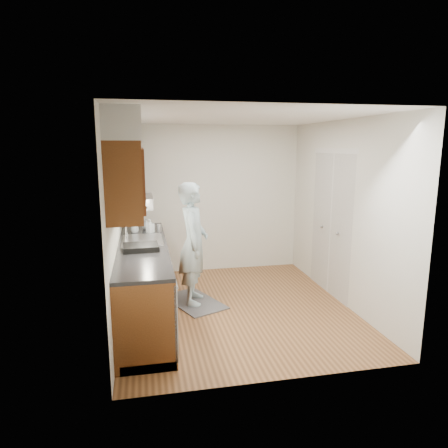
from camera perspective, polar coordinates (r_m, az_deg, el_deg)
The scene contains 15 objects.
floor at distance 5.53m, azimuth 1.64°, elevation -11.82°, with size 3.50×3.50×0.00m, color #966338.
ceiling at distance 5.10m, azimuth 1.80°, elevation 14.99°, with size 3.50×3.50×0.00m, color white.
wall_left at distance 5.05m, azimuth -15.10°, elevation 0.40°, with size 0.02×3.50×2.50m, color silver.
wall_right at distance 5.70m, azimuth 16.56°, elevation 1.52°, with size 0.02×3.50×2.50m, color silver.
wall_back at distance 6.87m, azimuth -1.63°, elevation 3.55°, with size 3.00×0.02×2.50m, color silver.
counter at distance 5.23m, azimuth -11.36°, elevation -7.69°, with size 0.64×2.80×1.30m.
upper_cabinets at distance 5.01m, azimuth -13.53°, elevation 8.46°, with size 0.47×2.80×1.21m.
closet_door at distance 6.00m, azimuth 15.01°, elevation -0.12°, with size 0.02×1.22×2.05m, color silver.
floor_mat at distance 5.70m, azimuth -4.27°, elevation -11.02°, with size 0.56×0.95×0.02m, color slate.
person at distance 5.41m, azimuth -4.41°, elevation -1.65°, with size 0.67×0.44×1.89m, color #A5C0C9.
soap_bottle_a at distance 5.83m, azimuth -12.69°, elevation 0.31°, with size 0.12×0.12×0.30m, color silver.
soap_bottle_b at distance 5.76m, azimuth -10.51°, elevation -0.25°, with size 0.09×0.09×0.20m, color silver.
soap_bottle_c at distance 6.00m, azimuth -11.09°, elevation -0.02°, with size 0.12×0.12×0.15m, color silver.
steel_can at distance 5.78m, azimuth -9.21°, elevation -0.58°, with size 0.06×0.06×0.11m, color #A5A5AA.
dish_rack at distance 4.84m, azimuth -11.79°, elevation -3.27°, with size 0.41×0.34×0.06m, color black.
Camera 1 is at (-1.17, -4.96, 2.16)m, focal length 32.00 mm.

